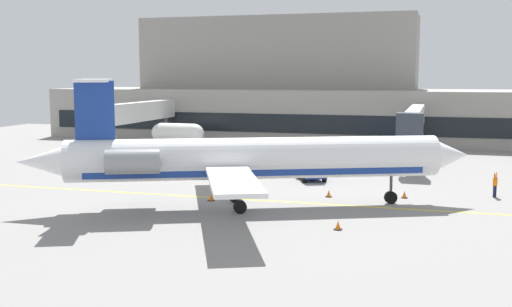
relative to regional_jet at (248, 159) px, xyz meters
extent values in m
cube|color=gray|center=(-2.00, -0.02, -3.47)|extent=(120.00, 120.00, 0.10)
cube|color=yellow|center=(-2.00, 2.60, -3.41)|extent=(108.00, 0.24, 0.01)
cube|color=red|center=(-14.91, 10.64, -3.41)|extent=(0.30, 8.00, 0.01)
cube|color=gray|center=(-3.54, 47.68, 0.13)|extent=(79.64, 15.40, 7.10)
cube|color=gray|center=(-11.21, 51.53, 8.95)|extent=(40.73, 10.78, 10.55)
cube|color=black|center=(-3.54, 39.93, -0.68)|extent=(76.46, 0.12, 2.50)
cube|color=silver|center=(9.99, 29.44, 1.00)|extent=(1.40, 21.07, 2.40)
cube|color=#2D333D|center=(9.99, 18.01, 1.00)|extent=(2.40, 2.00, 2.64)
cylinder|color=#4C4C51|center=(9.99, 38.48, -1.81)|extent=(0.44, 0.44, 3.22)
cylinder|color=#4C4C51|center=(9.99, 19.71, -1.81)|extent=(0.44, 0.44, 3.22)
cube|color=silver|center=(-23.80, 30.33, 1.14)|extent=(1.40, 19.31, 2.40)
cube|color=#2D333D|center=(-23.80, 19.77, 1.14)|extent=(2.40, 2.00, 2.64)
cylinder|color=#4C4C51|center=(-23.80, 38.48, -1.74)|extent=(0.44, 0.44, 3.36)
cylinder|color=#4C4C51|center=(-23.80, 21.47, -1.74)|extent=(0.44, 0.44, 3.36)
cylinder|color=white|center=(0.52, 0.23, 0.04)|extent=(24.72, 12.95, 2.88)
cube|color=navy|center=(0.52, 0.23, -0.76)|extent=(22.25, 11.66, 0.52)
cone|color=white|center=(13.23, 5.79, 0.04)|extent=(4.04, 3.86, 2.83)
cone|color=white|center=(-12.45, -5.45, 0.04)|extent=(4.42, 3.75, 2.45)
cube|color=white|center=(-4.02, 5.25, -0.40)|extent=(6.54, 10.24, 0.28)
cube|color=white|center=(1.13, -6.51, -0.40)|extent=(6.54, 10.24, 0.28)
cylinder|color=gray|center=(-7.93, -0.99, 0.25)|extent=(3.81, 2.84, 1.59)
cylinder|color=gray|center=(-6.11, -5.16, 0.25)|extent=(3.81, 2.84, 1.59)
cube|color=navy|center=(-9.38, -4.10, 3.44)|extent=(2.47, 1.26, 3.92)
cube|color=white|center=(-9.38, -4.10, 5.40)|extent=(3.70, 5.04, 0.20)
cylinder|color=#3F3F44|center=(9.47, 4.15, -1.96)|extent=(0.20, 0.20, 1.56)
cylinder|color=black|center=(9.47, 4.15, -2.97)|extent=(0.96, 0.68, 0.90)
cylinder|color=#3F3F44|center=(-1.41, 1.43, -1.96)|extent=(0.20, 0.20, 1.56)
cylinder|color=black|center=(-1.41, 1.43, -2.97)|extent=(0.96, 0.68, 0.90)
cylinder|color=#3F3F44|center=(0.09, -2.01, -1.96)|extent=(0.20, 0.20, 1.56)
cylinder|color=black|center=(0.09, -2.01, -2.97)|extent=(0.96, 0.68, 0.90)
cube|color=silver|center=(-23.87, 21.31, -2.75)|extent=(3.14, 2.06, 0.64)
cube|color=#B8B1A9|center=(-23.07, 21.45, -1.81)|extent=(1.39, 1.61, 1.23)
cylinder|color=black|center=(-23.00, 22.27, -3.07)|extent=(0.74, 0.39, 0.70)
cylinder|color=black|center=(-22.73, 20.70, -3.07)|extent=(0.74, 0.39, 0.70)
cylinder|color=black|center=(-25.01, 21.93, -3.07)|extent=(0.74, 0.39, 0.70)
cylinder|color=black|center=(-24.74, 20.35, -3.07)|extent=(0.74, 0.39, 0.70)
cube|color=#19389E|center=(5.40, 25.91, -2.81)|extent=(1.82, 4.00, 0.51)
cube|color=navy|center=(5.49, 26.99, -1.94)|extent=(1.47, 1.66, 1.23)
cylinder|color=black|center=(4.77, 27.33, -3.07)|extent=(0.34, 0.72, 0.70)
cylinder|color=black|center=(6.26, 27.20, -3.07)|extent=(0.34, 0.72, 0.70)
cylinder|color=black|center=(4.54, 24.62, -3.07)|extent=(0.34, 0.72, 0.70)
cylinder|color=black|center=(6.03, 24.49, -3.07)|extent=(0.34, 0.72, 0.70)
cube|color=#19389E|center=(1.95, 12.41, -2.82)|extent=(2.99, 3.55, 0.50)
cube|color=navy|center=(2.34, 11.64, -2.12)|extent=(2.00, 1.83, 0.91)
cylinder|color=black|center=(3.24, 11.86, -3.07)|extent=(0.56, 0.75, 0.70)
cylinder|color=black|center=(1.63, 11.05, -3.07)|extent=(0.56, 0.75, 0.70)
cylinder|color=black|center=(2.27, 13.78, -3.07)|extent=(0.56, 0.75, 0.70)
cylinder|color=black|center=(0.66, 12.97, -3.07)|extent=(0.56, 0.75, 0.70)
cylinder|color=white|center=(-20.12, 33.94, -1.78)|extent=(4.83, 2.77, 2.59)
sphere|color=white|center=(-17.76, 33.85, -1.78)|extent=(2.53, 2.53, 2.53)
sphere|color=white|center=(-22.49, 34.03, -1.78)|extent=(2.53, 2.53, 2.53)
cube|color=#59595B|center=(-21.54, 33.94, -3.24)|extent=(0.60, 2.33, 0.35)
cube|color=#59595B|center=(-18.70, 33.94, -3.24)|extent=(0.60, 2.33, 0.35)
cylinder|color=#191E33|center=(16.87, 8.94, -2.97)|extent=(0.18, 0.18, 0.89)
cylinder|color=#191E33|center=(16.78, 8.76, -2.97)|extent=(0.18, 0.18, 0.89)
cylinder|color=orange|center=(16.82, 8.85, -2.25)|extent=(0.34, 0.34, 0.56)
sphere|color=tan|center=(16.82, 8.85, -1.85)|extent=(0.24, 0.24, 0.24)
cylinder|color=orange|center=(16.92, 9.05, -1.89)|extent=(0.25, 0.39, 0.50)
cylinder|color=#F2590C|center=(16.92, 9.05, -1.67)|extent=(0.06, 0.06, 0.28)
cylinder|color=orange|center=(16.72, 8.65, -1.89)|extent=(0.25, 0.39, 0.50)
cylinder|color=#F2590C|center=(16.72, 8.65, -1.67)|extent=(0.06, 0.06, 0.28)
cone|color=orange|center=(10.30, 6.58, -3.14)|extent=(0.36, 0.36, 0.55)
cube|color=black|center=(10.30, 6.58, -3.40)|extent=(0.47, 0.47, 0.04)
cone|color=orange|center=(4.78, 5.34, -3.14)|extent=(0.36, 0.36, 0.55)
cube|color=black|center=(4.78, 5.34, -3.40)|extent=(0.47, 0.47, 0.04)
cone|color=orange|center=(-3.24, 1.44, -3.14)|extent=(0.36, 0.36, 0.55)
cube|color=black|center=(-3.24, 1.44, -3.40)|extent=(0.47, 0.47, 0.04)
cone|color=orange|center=(7.08, -4.54, -3.14)|extent=(0.36, 0.36, 0.55)
cube|color=black|center=(7.08, -4.54, -3.40)|extent=(0.47, 0.47, 0.04)
camera|label=1|loc=(12.84, -41.11, 5.80)|focal=44.12mm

